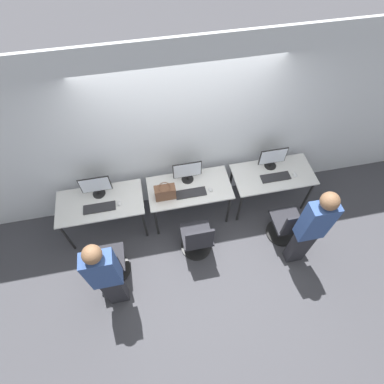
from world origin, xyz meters
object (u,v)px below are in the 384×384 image
(monitor_right, at_px, (273,158))
(person_right, at_px, (311,228))
(monitor_left, at_px, (96,186))
(keyboard_center, at_px, (191,193))
(mouse_left, at_px, (119,203))
(handbag, at_px, (165,192))
(mouse_center, at_px, (210,189))
(monitor_center, at_px, (187,171))
(mouse_right, at_px, (295,175))
(person_left, at_px, (106,276))
(keyboard_right, at_px, (276,177))
(office_chair_center, at_px, (197,240))
(office_chair_right, at_px, (287,225))
(keyboard_left, at_px, (99,208))
(office_chair_left, at_px, (110,264))

(monitor_right, xyz_separation_m, person_right, (0.08, -1.24, -0.02))
(monitor_left, xyz_separation_m, keyboard_center, (1.33, -0.26, -0.18))
(keyboard_center, relative_size, monitor_right, 1.05)
(mouse_left, height_order, handbag, handbag)
(monitor_left, xyz_separation_m, mouse_center, (1.63, -0.26, -0.17))
(monitor_center, distance_m, mouse_right, 1.67)
(mouse_left, distance_m, keyboard_center, 1.05)
(keyboard_center, height_order, mouse_center, mouse_center)
(person_left, height_order, keyboard_center, person_left)
(monitor_right, bearing_deg, keyboard_right, -90.00)
(office_chair_center, height_order, monitor_right, monitor_right)
(office_chair_right, bearing_deg, mouse_left, 165.56)
(keyboard_left, xyz_separation_m, mouse_center, (1.63, -0.00, 0.01))
(monitor_center, bearing_deg, person_left, -133.16)
(person_right, bearing_deg, keyboard_right, 94.41)
(monitor_right, height_order, mouse_right, monitor_right)
(person_left, height_order, handbag, person_left)
(keyboard_left, xyz_separation_m, keyboard_right, (2.66, 0.03, 0.00))
(keyboard_left, xyz_separation_m, office_chair_left, (0.02, -0.70, -0.41))
(monitor_center, height_order, mouse_center, monitor_center)
(handbag, bearing_deg, monitor_center, 34.25)
(mouse_left, xyz_separation_m, monitor_center, (1.05, 0.24, 0.17))
(monitor_left, height_order, monitor_right, same)
(office_chair_right, bearing_deg, keyboard_right, 94.76)
(person_right, bearing_deg, keyboard_center, 145.50)
(office_chair_left, bearing_deg, keyboard_left, 92.01)
(mouse_left, xyz_separation_m, person_right, (2.45, -0.99, 0.15))
(monitor_center, bearing_deg, office_chair_center, -91.29)
(office_chair_right, relative_size, handbag, 2.91)
(person_left, xyz_separation_m, monitor_center, (1.25, 1.33, 0.07))
(office_chair_left, relative_size, keyboard_right, 1.93)
(keyboard_left, relative_size, person_left, 0.28)
(mouse_right, xyz_separation_m, person_right, (-0.23, -0.99, 0.15))
(mouse_center, height_order, keyboard_right, mouse_center)
(keyboard_right, distance_m, mouse_right, 0.31)
(monitor_center, relative_size, keyboard_right, 0.95)
(keyboard_right, xyz_separation_m, handbag, (-1.70, -0.02, 0.11))
(monitor_left, bearing_deg, monitor_center, 0.31)
(office_chair_center, relative_size, handbag, 2.91)
(keyboard_center, bearing_deg, office_chair_center, -91.90)
(person_right, height_order, handbag, person_right)
(keyboard_right, relative_size, handbag, 1.51)
(mouse_right, relative_size, person_right, 0.05)
(monitor_center, bearing_deg, office_chair_left, -143.59)
(keyboard_left, distance_m, handbag, 0.96)
(office_chair_center, bearing_deg, keyboard_right, 23.93)
(office_chair_center, distance_m, handbag, 0.85)
(office_chair_right, bearing_deg, office_chair_left, -178.03)
(keyboard_left, xyz_separation_m, monitor_center, (1.33, 0.26, 0.18))
(mouse_left, distance_m, office_chair_right, 2.54)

